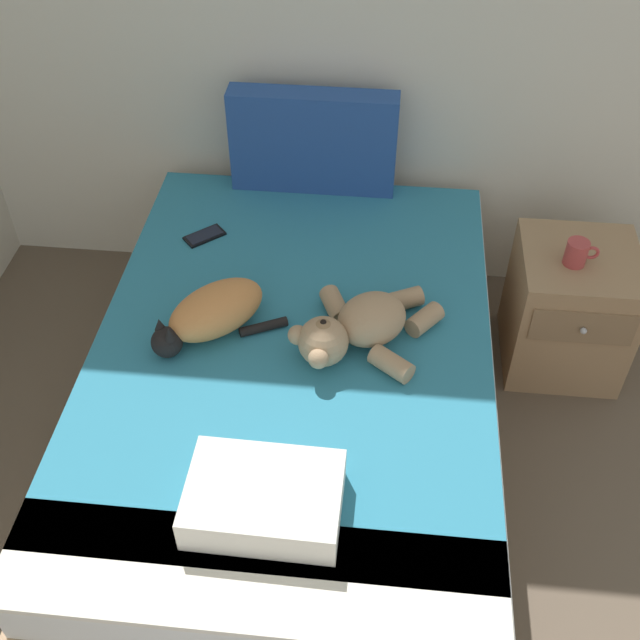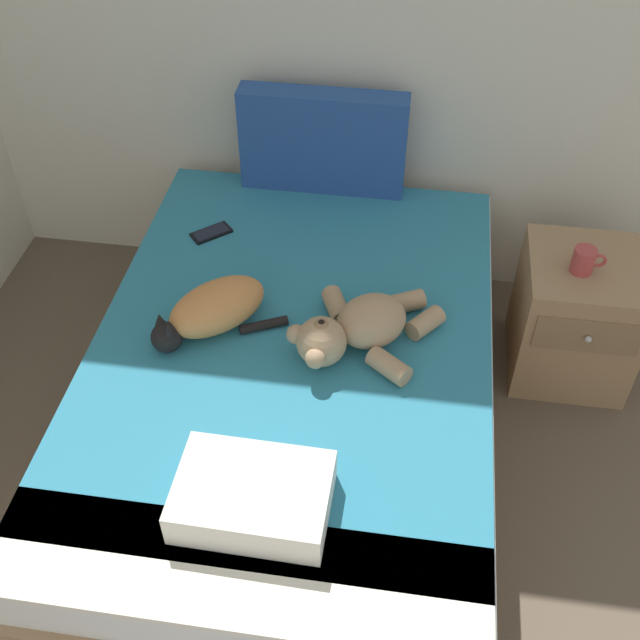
# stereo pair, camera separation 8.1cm
# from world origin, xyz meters

# --- Properties ---
(bed) EXTENTS (1.33, 1.92, 0.53)m
(bed) POSITION_xyz_m (1.45, 3.45, 0.26)
(bed) COLOR #9E7A56
(bed) RESTS_ON ground_plane
(patterned_cushion) EXTENTS (0.64, 0.11, 0.41)m
(patterned_cushion) POSITION_xyz_m (1.42, 4.34, 0.73)
(patterned_cushion) COLOR #264C99
(patterned_cushion) RESTS_ON bed
(cat) EXTENTS (0.42, 0.38, 0.15)m
(cat) POSITION_xyz_m (1.19, 3.49, 0.60)
(cat) COLOR #D18447
(cat) RESTS_ON bed
(teddy_bear) EXTENTS (0.49, 0.44, 0.17)m
(teddy_bear) POSITION_xyz_m (1.66, 3.47, 0.60)
(teddy_bear) COLOR tan
(teddy_bear) RESTS_ON bed
(cell_phone) EXTENTS (0.16, 0.15, 0.01)m
(cell_phone) POSITION_xyz_m (1.05, 3.97, 0.53)
(cell_phone) COLOR black
(cell_phone) RESTS_ON bed
(throw_pillow) EXTENTS (0.40, 0.29, 0.11)m
(throw_pillow) POSITION_xyz_m (1.46, 2.83, 0.58)
(throw_pillow) COLOR white
(throw_pillow) RESTS_ON bed
(nightstand) EXTENTS (0.43, 0.47, 0.52)m
(nightstand) POSITION_xyz_m (2.44, 4.00, 0.26)
(nightstand) COLOR #9E7A56
(nightstand) RESTS_ON ground_plane
(mug) EXTENTS (0.12, 0.08, 0.09)m
(mug) POSITION_xyz_m (2.41, 3.96, 0.57)
(mug) COLOR #B23F3F
(mug) RESTS_ON nightstand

